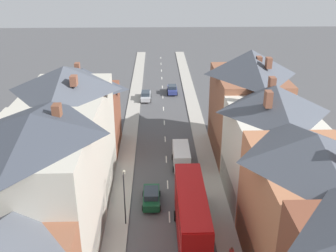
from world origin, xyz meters
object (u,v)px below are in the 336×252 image
double_decker_bus_lead (191,217)px  delivery_van (181,156)px  car_near_silver (146,96)px  street_lamp (124,195)px  car_parked_left_a (172,89)px  car_parked_right_a (151,197)px  car_near_blue (200,203)px

double_decker_bus_lead → delivery_van: double_decker_bus_lead is taller
car_near_silver → street_lamp: size_ratio=0.83×
car_parked_left_a → car_parked_right_a: 35.74m
car_parked_left_a → delivery_van: size_ratio=0.77×
double_decker_bus_lead → car_parked_left_a: size_ratio=2.69×
car_parked_left_a → street_lamp: street_lamp is taller
car_parked_left_a → car_parked_right_a: (-3.60, -35.56, 0.00)m
car_near_blue → street_lamp: (-7.35, -2.06, 2.43)m
delivery_van → street_lamp: size_ratio=0.95×
double_decker_bus_lead → delivery_van: (0.01, 14.22, -1.48)m
car_parked_right_a → delivery_van: delivery_van is taller
double_decker_bus_lead → car_near_blue: size_ratio=2.63×
car_parked_right_a → street_lamp: size_ratio=0.77×
car_parked_left_a → car_parked_right_a: size_ratio=0.95×
double_decker_bus_lead → street_lamp: street_lamp is taller
double_decker_bus_lead → car_parked_left_a: double_decker_bus_lead is taller
car_parked_left_a → double_decker_bus_lead: bearing=-90.0°
car_parked_right_a → delivery_van: size_ratio=0.81×
car_near_silver → delivery_van: size_ratio=0.87×
car_near_blue → car_near_silver: car_near_silver is taller
car_near_blue → delivery_van: 9.35m
double_decker_bus_lead → car_near_silver: bearing=97.3°
car_parked_left_a → car_parked_right_a: bearing=-95.8°
car_parked_left_a → delivery_van: bearing=-90.0°
car_parked_right_a → double_decker_bus_lead: bearing=-60.1°
double_decker_bus_lead → delivery_van: 14.29m
double_decker_bus_lead → car_parked_right_a: bearing=119.9°
delivery_van → street_lamp: 12.96m
car_near_blue → street_lamp: size_ratio=0.75×
car_near_silver → car_parked_right_a: (1.30, -32.16, 0.02)m
car_parked_left_a → delivery_van: delivery_van is taller
delivery_van → car_near_blue: bearing=-82.0°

